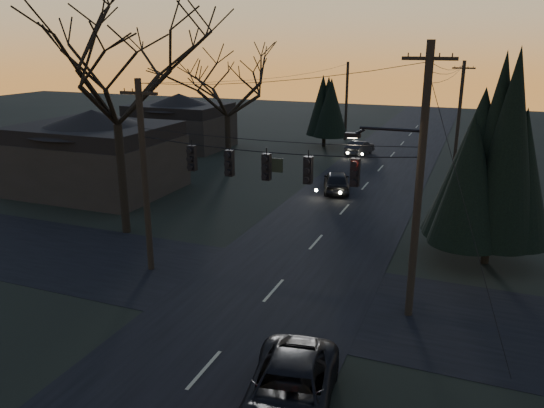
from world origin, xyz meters
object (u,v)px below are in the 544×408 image
at_px(suv_near, 289,393).
at_px(sedan_oncoming_a, 336,182).
at_px(utility_pole_left, 151,269).
at_px(utility_pole_far_r, 454,164).
at_px(evergreen_right, 497,161).
at_px(bare_tree_left, 114,78).
at_px(sedan_oncoming_b, 360,148).
at_px(utility_pole_far_l, 345,140).
at_px(utility_pole_right, 408,315).

xyz_separation_m(suv_near, sedan_oncoming_a, (-4.75, 22.79, 0.00)).
relative_size(utility_pole_left, sedan_oncoming_a, 2.00).
height_order(utility_pole_far_r, evergreen_right, evergreen_right).
bearing_deg(bare_tree_left, sedan_oncoming_b, 73.81).
xyz_separation_m(utility_pole_left, evergreen_right, (14.14, 6.34, 4.86)).
bearing_deg(utility_pole_far_r, utility_pole_left, -112.33).
xyz_separation_m(bare_tree_left, sedan_oncoming_a, (8.51, 12.12, -7.49)).
bearing_deg(sedan_oncoming_a, utility_pole_left, 58.24).
xyz_separation_m(utility_pole_left, utility_pole_far_r, (11.50, 28.00, 0.00)).
relative_size(utility_pole_far_r, evergreen_right, 1.00).
bearing_deg(bare_tree_left, utility_pole_far_l, 82.83).
xyz_separation_m(utility_pole_right, suv_near, (-2.30, -6.98, 0.72)).
height_order(utility_pole_right, utility_pole_left, utility_pole_right).
height_order(sedan_oncoming_a, sedan_oncoming_b, sedan_oncoming_a).
relative_size(utility_pole_far_r, suv_near, 1.64).
bearing_deg(suv_near, sedan_oncoming_b, 89.71).
bearing_deg(evergreen_right, utility_pole_left, -155.84).
xyz_separation_m(utility_pole_left, utility_pole_far_l, (0.00, 36.00, 0.00)).
relative_size(bare_tree_left, sedan_oncoming_a, 2.77).
relative_size(utility_pole_left, suv_near, 1.64).
distance_m(utility_pole_right, bare_tree_left, 17.98).
relative_size(utility_pole_far_r, utility_pole_far_l, 1.06).
height_order(utility_pole_left, bare_tree_left, bare_tree_left).
bearing_deg(suv_near, utility_pole_far_l, 92.25).
xyz_separation_m(evergreen_right, sedan_oncoming_a, (-9.69, 9.47, -4.14)).
bearing_deg(sedan_oncoming_b, suv_near, 110.07).
xyz_separation_m(utility_pole_right, utility_pole_far_r, (0.00, 28.00, 0.00)).
xyz_separation_m(utility_pole_far_l, suv_near, (9.20, -42.98, 0.72)).
distance_m(utility_pole_left, evergreen_right, 16.24).
distance_m(bare_tree_left, sedan_oncoming_a, 16.60).
distance_m(utility_pole_left, suv_near, 11.57).
bearing_deg(utility_pole_far_l, utility_pole_far_r, -34.82).
bearing_deg(sedan_oncoming_b, bare_tree_left, 84.34).
height_order(utility_pole_right, bare_tree_left, bare_tree_left).
height_order(utility_pole_left, sedan_oncoming_a, utility_pole_left).
height_order(utility_pole_far_r, suv_near, utility_pole_far_r).
bearing_deg(utility_pole_far_r, evergreen_right, -83.06).
bearing_deg(evergreen_right, utility_pole_far_l, 115.48).
bearing_deg(bare_tree_left, suv_near, -38.82).
height_order(utility_pole_far_r, sedan_oncoming_a, utility_pole_far_r).
distance_m(utility_pole_left, utility_pole_far_r, 30.27).
bearing_deg(bare_tree_left, utility_pole_right, -13.35).
bearing_deg(utility_pole_far_r, utility_pole_far_l, 145.18).
xyz_separation_m(utility_pole_right, utility_pole_left, (-11.50, 0.00, 0.00)).
relative_size(utility_pole_far_r, sedan_oncoming_b, 2.17).
relative_size(bare_tree_left, evergreen_right, 1.38).
xyz_separation_m(utility_pole_far_l, sedan_oncoming_a, (4.45, -20.19, 0.72)).
xyz_separation_m(utility_pole_far_l, sedan_oncoming_b, (3.20, -7.29, 0.64)).
bearing_deg(sedan_oncoming_b, utility_pole_left, 94.17).
bearing_deg(utility_pole_left, suv_near, -37.18).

